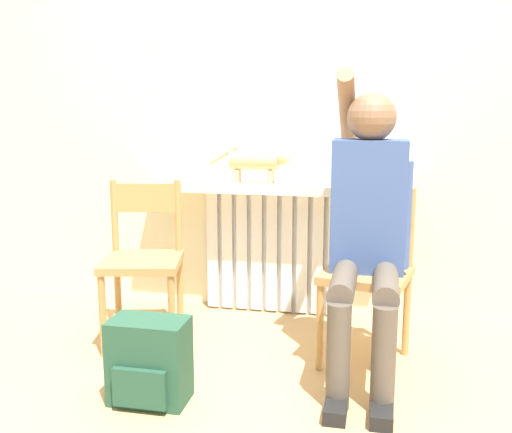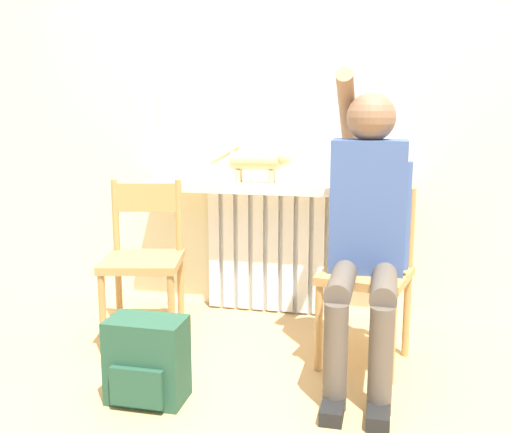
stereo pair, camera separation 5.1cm
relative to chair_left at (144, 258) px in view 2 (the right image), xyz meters
The scene contains 10 objects.
ground_plane 0.91m from the chair_left, 44.03° to the right, with size 12.00×12.00×0.00m, color tan.
wall_with_window 1.26m from the chair_left, 49.69° to the left, with size 7.00×0.06×2.70m.
radiator 0.83m from the chair_left, 46.20° to the left, with size 0.81×0.08×0.74m.
windowsill 0.84m from the chair_left, 42.16° to the left, with size 1.50×0.25×0.05m.
window_glass 1.22m from the chair_left, 48.18° to the left, with size 1.44×0.01×1.04m.
chair_left is the anchor object (origin of this frame).
chair_right 1.15m from the chair_left, ahead, with size 0.46×0.46×0.84m.
person 1.18m from the chair_left, ahead, with size 0.36×1.04×1.40m.
cat 0.85m from the chair_left, 46.08° to the left, with size 0.48×0.11×0.22m.
backpack 0.73m from the chair_left, 66.19° to the right, with size 0.32×0.23×0.36m.
Camera 2 is at (0.67, -2.25, 1.23)m, focal length 42.00 mm.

